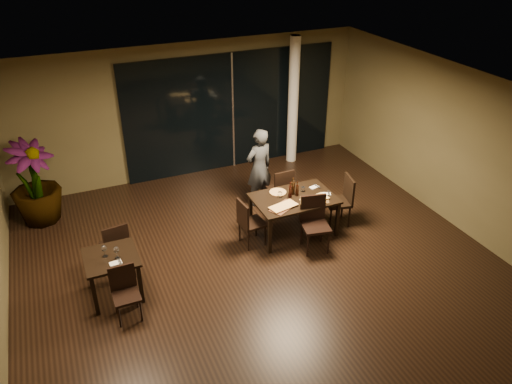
{
  "coord_description": "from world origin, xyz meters",
  "views": [
    {
      "loc": [
        -2.79,
        -6.22,
        5.34
      ],
      "look_at": [
        0.23,
        0.78,
        1.05
      ],
      "focal_mm": 35.0,
      "sensor_mm": 36.0,
      "label": 1
    }
  ],
  "objects_px": {
    "potted_plant": "(34,183)",
    "bottle_a": "(290,190)",
    "main_table": "(294,201)",
    "side_table": "(112,263)",
    "chair_main_right": "(342,198)",
    "chair_main_left": "(248,221)",
    "chair_side_far": "(116,244)",
    "chair_main_near": "(314,220)",
    "bottle_c": "(293,186)",
    "diner": "(259,168)",
    "chair_side_near": "(125,290)",
    "chair_main_far": "(281,188)",
    "bottle_b": "(297,189)"
  },
  "relations": [
    {
      "from": "main_table",
      "to": "chair_main_near",
      "type": "xyz_separation_m",
      "value": [
        0.12,
        -0.57,
        -0.11
      ]
    },
    {
      "from": "main_table",
      "to": "diner",
      "type": "distance_m",
      "value": 1.25
    },
    {
      "from": "chair_main_near",
      "to": "bottle_c",
      "type": "bearing_deg",
      "value": 108.2
    },
    {
      "from": "diner",
      "to": "bottle_c",
      "type": "relative_size",
      "value": 4.88
    },
    {
      "from": "chair_main_left",
      "to": "bottle_b",
      "type": "xyz_separation_m",
      "value": [
        1.02,
        0.1,
        0.38
      ]
    },
    {
      "from": "chair_main_far",
      "to": "diner",
      "type": "bearing_deg",
      "value": -57.06
    },
    {
      "from": "side_table",
      "to": "chair_main_right",
      "type": "xyz_separation_m",
      "value": [
        4.4,
        0.42,
        -0.07
      ]
    },
    {
      "from": "chair_main_right",
      "to": "bottle_a",
      "type": "height_order",
      "value": "bottle_a"
    },
    {
      "from": "potted_plant",
      "to": "bottle_a",
      "type": "xyz_separation_m",
      "value": [
        4.31,
        -2.28,
        0.07
      ]
    },
    {
      "from": "chair_side_near",
      "to": "bottle_a",
      "type": "xyz_separation_m",
      "value": [
        3.25,
        1.05,
        0.44
      ]
    },
    {
      "from": "chair_main_near",
      "to": "diner",
      "type": "xyz_separation_m",
      "value": [
        -0.29,
        1.8,
        0.27
      ]
    },
    {
      "from": "side_table",
      "to": "bottle_c",
      "type": "distance_m",
      "value": 3.5
    },
    {
      "from": "bottle_a",
      "to": "main_table",
      "type": "bearing_deg",
      "value": -32.91
    },
    {
      "from": "chair_main_right",
      "to": "chair_side_near",
      "type": "xyz_separation_m",
      "value": [
        -4.31,
        -0.93,
        -0.08
      ]
    },
    {
      "from": "bottle_c",
      "to": "chair_main_near",
      "type": "bearing_deg",
      "value": -82.87
    },
    {
      "from": "main_table",
      "to": "potted_plant",
      "type": "relative_size",
      "value": 0.9
    },
    {
      "from": "chair_main_near",
      "to": "potted_plant",
      "type": "bearing_deg",
      "value": 158.29
    },
    {
      "from": "side_table",
      "to": "bottle_a",
      "type": "distance_m",
      "value": 3.39
    },
    {
      "from": "diner",
      "to": "potted_plant",
      "type": "relative_size",
      "value": 1.0
    },
    {
      "from": "chair_main_left",
      "to": "chair_side_far",
      "type": "height_order",
      "value": "chair_side_far"
    },
    {
      "from": "chair_main_far",
      "to": "side_table",
      "type": "bearing_deg",
      "value": 18.44
    },
    {
      "from": "side_table",
      "to": "chair_side_far",
      "type": "relative_size",
      "value": 0.87
    },
    {
      "from": "bottle_a",
      "to": "bottle_b",
      "type": "height_order",
      "value": "bottle_a"
    },
    {
      "from": "chair_main_far",
      "to": "bottle_c",
      "type": "distance_m",
      "value": 0.79
    },
    {
      "from": "chair_side_near",
      "to": "bottle_a",
      "type": "relative_size",
      "value": 2.72
    },
    {
      "from": "main_table",
      "to": "chair_side_far",
      "type": "relative_size",
      "value": 1.63
    },
    {
      "from": "chair_side_far",
      "to": "bottle_b",
      "type": "xyz_separation_m",
      "value": [
        3.33,
        -0.1,
        0.38
      ]
    },
    {
      "from": "chair_main_near",
      "to": "bottle_c",
      "type": "height_order",
      "value": "bottle_c"
    },
    {
      "from": "chair_main_left",
      "to": "chair_side_far",
      "type": "relative_size",
      "value": 1.0
    },
    {
      "from": "bottle_c",
      "to": "chair_side_near",
      "type": "bearing_deg",
      "value": -161.21
    },
    {
      "from": "chair_main_right",
      "to": "chair_side_far",
      "type": "height_order",
      "value": "chair_main_right"
    },
    {
      "from": "main_table",
      "to": "bottle_a",
      "type": "xyz_separation_m",
      "value": [
        -0.07,
        0.04,
        0.23
      ]
    },
    {
      "from": "chair_main_near",
      "to": "diner",
      "type": "bearing_deg",
      "value": 110.07
    },
    {
      "from": "chair_main_near",
      "to": "chair_side_near",
      "type": "distance_m",
      "value": 3.46
    },
    {
      "from": "diner",
      "to": "chair_side_near",
      "type": "bearing_deg",
      "value": 23.67
    },
    {
      "from": "main_table",
      "to": "chair_main_right",
      "type": "distance_m",
      "value": 1.01
    },
    {
      "from": "chair_main_left",
      "to": "diner",
      "type": "relative_size",
      "value": 0.55
    },
    {
      "from": "chair_main_right",
      "to": "chair_main_far",
      "type": "bearing_deg",
      "value": -124.08
    },
    {
      "from": "side_table",
      "to": "chair_main_left",
      "type": "relative_size",
      "value": 0.88
    },
    {
      "from": "diner",
      "to": "main_table",
      "type": "bearing_deg",
      "value": 85.85
    },
    {
      "from": "chair_main_right",
      "to": "chair_side_far",
      "type": "relative_size",
      "value": 1.08
    },
    {
      "from": "main_table",
      "to": "bottle_c",
      "type": "relative_size",
      "value": 4.41
    },
    {
      "from": "main_table",
      "to": "diner",
      "type": "relative_size",
      "value": 0.9
    },
    {
      "from": "side_table",
      "to": "diner",
      "type": "xyz_separation_m",
      "value": [
        3.23,
        1.73,
        0.21
      ]
    },
    {
      "from": "main_table",
      "to": "side_table",
      "type": "distance_m",
      "value": 3.44
    },
    {
      "from": "chair_side_far",
      "to": "bottle_c",
      "type": "xyz_separation_m",
      "value": [
        3.28,
        -0.03,
        0.41
      ]
    },
    {
      "from": "diner",
      "to": "bottle_b",
      "type": "xyz_separation_m",
      "value": [
        0.25,
        -1.18,
        0.06
      ]
    },
    {
      "from": "bottle_b",
      "to": "bottle_c",
      "type": "bearing_deg",
      "value": 123.47
    },
    {
      "from": "chair_side_far",
      "to": "chair_main_left",
      "type": "bearing_deg",
      "value": 166.84
    },
    {
      "from": "bottle_b",
      "to": "chair_side_near",
      "type": "bearing_deg",
      "value": -162.61
    }
  ]
}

